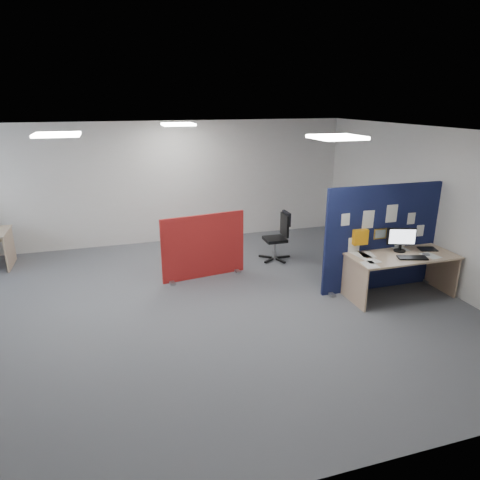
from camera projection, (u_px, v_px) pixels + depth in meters
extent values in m
plane|color=#55585D|center=(179.00, 309.00, 6.71)|extent=(9.00, 9.00, 0.00)
cube|color=white|center=(171.00, 133.00, 5.86)|extent=(9.00, 7.00, 0.02)
cube|color=silver|center=(151.00, 184.00, 9.47)|extent=(9.00, 0.02, 2.70)
cube|color=silver|center=(249.00, 358.00, 3.11)|extent=(9.00, 0.02, 2.70)
cube|color=silver|center=(430.00, 206.00, 7.53)|extent=(0.02, 7.00, 2.70)
cube|color=white|center=(337.00, 137.00, 5.51)|extent=(0.60, 0.60, 0.04)
cube|color=white|center=(57.00, 135.00, 5.91)|extent=(0.60, 0.60, 0.04)
cube|color=white|center=(178.00, 124.00, 8.28)|extent=(0.60, 0.60, 0.04)
cube|color=#12103C|center=(384.00, 238.00, 7.22)|extent=(2.21, 0.06, 1.82)
cube|color=gray|center=(329.00, 293.00, 7.24)|extent=(0.08, 0.30, 0.04)
cube|color=gray|center=(424.00, 280.00, 7.76)|extent=(0.08, 0.30, 0.04)
cube|color=white|center=(345.00, 220.00, 6.85)|extent=(0.15, 0.01, 0.20)
cube|color=white|center=(368.00, 219.00, 6.98)|extent=(0.21, 0.01, 0.30)
cube|color=white|center=(392.00, 214.00, 7.08)|extent=(0.21, 0.01, 0.30)
cube|color=white|center=(411.00, 218.00, 7.22)|extent=(0.15, 0.01, 0.20)
cube|color=white|center=(354.00, 246.00, 7.05)|extent=(0.21, 0.01, 0.30)
cube|color=white|center=(401.00, 240.00, 7.30)|extent=(0.21, 0.01, 0.30)
cube|color=white|center=(420.00, 231.00, 7.36)|extent=(0.15, 0.01, 0.20)
cube|color=white|center=(376.00, 262.00, 7.28)|extent=(0.21, 0.01, 0.30)
cube|color=gold|center=(380.00, 234.00, 7.13)|extent=(0.24, 0.01, 0.18)
cube|color=#FF9E10|center=(360.00, 237.00, 6.98)|extent=(0.25, 0.10, 0.25)
cube|color=tan|center=(402.00, 256.00, 6.95)|extent=(1.76, 0.78, 0.03)
cube|color=tan|center=(354.00, 283.00, 6.83)|extent=(0.03, 0.72, 0.70)
cube|color=tan|center=(442.00, 271.00, 7.29)|extent=(0.03, 0.72, 0.70)
cube|color=tan|center=(388.00, 258.00, 7.32)|extent=(1.58, 0.02, 0.30)
cylinder|color=black|center=(400.00, 251.00, 7.10)|extent=(0.19, 0.19, 0.02)
cube|color=black|center=(400.00, 247.00, 7.09)|extent=(0.05, 0.04, 0.10)
cube|color=black|center=(401.00, 236.00, 7.02)|extent=(0.45, 0.18, 0.29)
cube|color=silver|center=(402.00, 237.00, 7.01)|extent=(0.40, 0.14, 0.25)
cube|color=black|center=(412.00, 258.00, 6.78)|extent=(0.48, 0.31, 0.02)
cube|color=gray|center=(426.00, 255.00, 6.91)|extent=(0.11, 0.08, 0.03)
cube|color=black|center=(427.00, 249.00, 7.19)|extent=(0.33, 0.29, 0.01)
cube|color=maroon|center=(204.00, 246.00, 7.76)|extent=(1.57, 0.28, 1.19)
cube|color=gray|center=(170.00, 279.00, 7.77)|extent=(0.08, 0.30, 0.04)
cube|color=gray|center=(237.00, 272.00, 8.12)|extent=(0.08, 0.30, 0.04)
cube|color=tan|center=(10.00, 249.00, 8.35)|extent=(0.03, 0.78, 0.70)
cube|color=black|center=(283.00, 257.00, 8.84)|extent=(0.27, 0.05, 0.04)
cube|color=black|center=(274.00, 254.00, 8.97)|extent=(0.13, 0.27, 0.04)
cube|color=black|center=(265.00, 257.00, 8.85)|extent=(0.24, 0.20, 0.04)
cube|color=black|center=(269.00, 260.00, 8.63)|extent=(0.25, 0.19, 0.04)
cube|color=black|center=(281.00, 261.00, 8.63)|extent=(0.12, 0.27, 0.04)
cylinder|color=gray|center=(275.00, 249.00, 8.72)|extent=(0.05, 0.05, 0.38)
cube|color=black|center=(275.00, 239.00, 8.66)|extent=(0.42, 0.42, 0.06)
cube|color=black|center=(285.00, 225.00, 8.62)|extent=(0.05, 0.38, 0.45)
cube|color=black|center=(286.00, 218.00, 8.59)|extent=(0.06, 0.34, 0.27)
cube|color=white|center=(371.00, 260.00, 6.72)|extent=(0.24, 0.32, 0.00)
cube|color=white|center=(367.00, 255.00, 6.95)|extent=(0.26, 0.33, 0.00)
cube|color=white|center=(431.00, 256.00, 6.91)|extent=(0.25, 0.33, 0.00)
cube|color=white|center=(370.00, 265.00, 6.53)|extent=(0.24, 0.32, 0.00)
cube|color=white|center=(400.00, 248.00, 7.24)|extent=(0.22, 0.31, 0.00)
cube|color=white|center=(359.00, 254.00, 6.98)|extent=(0.25, 0.33, 0.00)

